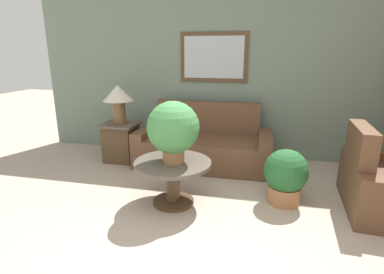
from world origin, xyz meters
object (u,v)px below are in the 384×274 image
at_px(coffee_table, 173,173).
at_px(potted_plant_on_table, 173,129).
at_px(couch_main, 204,146).
at_px(table_lamp, 118,97).
at_px(potted_plant_floor, 286,175).
at_px(side_table, 121,141).

distance_m(coffee_table, potted_plant_on_table, 0.51).
distance_m(couch_main, coffee_table, 1.27).
relative_size(table_lamp, potted_plant_on_table, 0.87).
height_order(potted_plant_on_table, potted_plant_floor, potted_plant_on_table).
bearing_deg(table_lamp, coffee_table, -44.78).
height_order(couch_main, side_table, couch_main).
bearing_deg(couch_main, side_table, -175.61).
bearing_deg(potted_plant_on_table, coffee_table, 134.09).
bearing_deg(coffee_table, potted_plant_floor, 13.44).
bearing_deg(couch_main, potted_plant_on_table, -94.03).
xyz_separation_m(coffee_table, side_table, (-1.18, 1.17, -0.05)).
xyz_separation_m(table_lamp, potted_plant_on_table, (1.19, -1.18, -0.13)).
distance_m(table_lamp, potted_plant_floor, 2.63).
xyz_separation_m(side_table, potted_plant_on_table, (1.19, -1.18, 0.56)).
relative_size(couch_main, side_table, 3.29).
bearing_deg(potted_plant_on_table, potted_plant_floor, 14.39).
relative_size(table_lamp, potted_plant_floor, 0.93).
bearing_deg(table_lamp, side_table, 0.00).
bearing_deg(side_table, potted_plant_on_table, -44.79).
bearing_deg(side_table, coffee_table, -44.78).
bearing_deg(side_table, couch_main, 4.39).
relative_size(coffee_table, table_lamp, 1.45).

